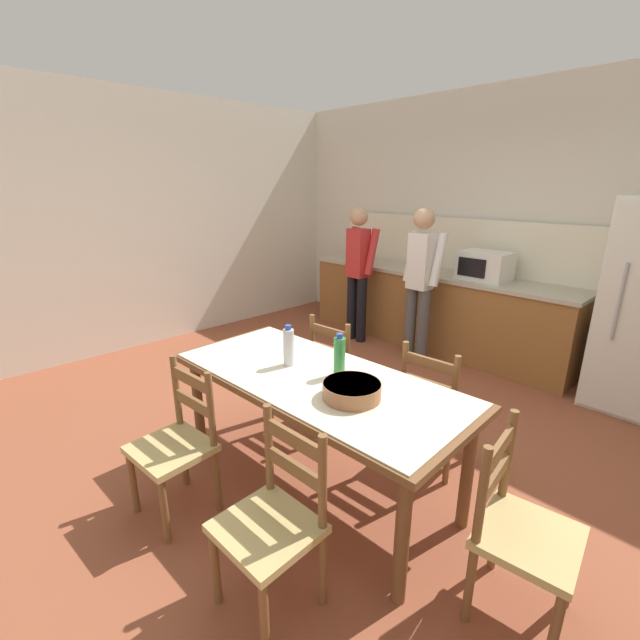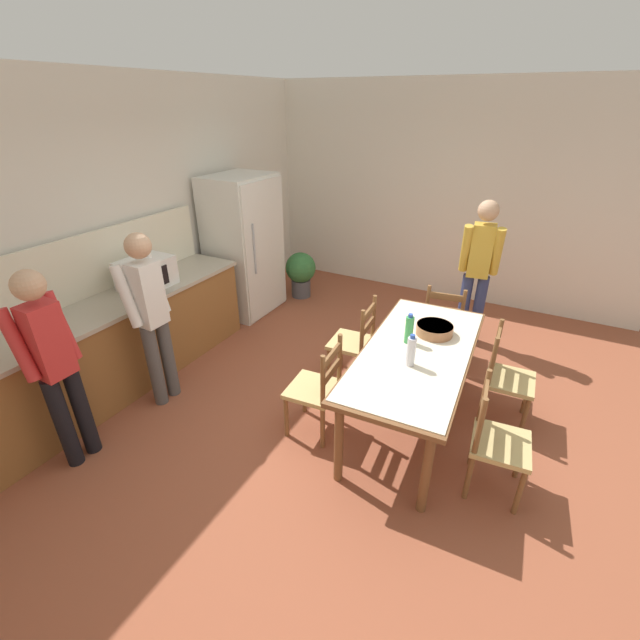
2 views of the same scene
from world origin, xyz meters
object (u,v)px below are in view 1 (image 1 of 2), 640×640
object	(u,v)px
chair_side_far_right	(435,407)
chair_head_end	(520,531)
microwave	(485,266)
bottle_off_centre	(339,356)
chair_side_near_left	(177,444)
serving_bowl	(352,389)
person_at_counter	(420,278)
bottle_near_centre	(289,347)
dining_table	(316,388)
chair_side_near_right	(273,522)
chair_side_far_left	(339,370)
person_at_sink	(358,268)

from	to	relation	value
chair_side_far_right	chair_head_end	xyz separation A→B (m)	(0.85, -0.69, 0.00)
microwave	bottle_off_centre	distance (m)	2.67
chair_side_near_left	chair_side_far_right	xyz separation A→B (m)	(0.81, 1.47, 0.00)
serving_bowl	chair_side_far_right	distance (m)	0.88
bottle_off_centre	person_at_counter	distance (m)	2.28
bottle_near_centre	serving_bowl	xyz separation A→B (m)	(0.58, -0.04, -0.07)
microwave	bottle_off_centre	size ratio (longest dim) A/B	1.85
dining_table	chair_side_near_right	bearing A→B (deg)	-56.35
microwave	serving_bowl	distance (m)	2.88
microwave	chair_head_end	xyz separation A→B (m)	(1.56, -2.70, -0.62)
chair_side_far_left	chair_head_end	distance (m)	1.84
microwave	chair_side_far_left	bearing A→B (deg)	-94.37
person_at_sink	chair_side_far_left	bearing A→B (deg)	-142.62
bottle_off_centre	serving_bowl	distance (m)	0.30
microwave	dining_table	xyz separation A→B (m)	(0.31, -2.75, -0.37)
dining_table	person_at_counter	size ratio (longest dim) A/B	1.18
microwave	serving_bowl	size ratio (longest dim) A/B	1.56
bottle_near_centre	chair_side_far_right	bearing A→B (deg)	49.19
chair_side_near_right	bottle_off_centre	bearing A→B (deg)	112.62
chair_head_end	bottle_off_centre	bearing A→B (deg)	79.48
chair_side_near_left	chair_head_end	distance (m)	1.84
serving_bowl	chair_head_end	xyz separation A→B (m)	(0.92, 0.10, -0.39)
chair_side_near_left	chair_side_far_left	size ratio (longest dim) A/B	1.00
chair_side_near_right	bottle_near_centre	bearing A→B (deg)	133.59
serving_bowl	bottle_off_centre	bearing A→B (deg)	147.24
microwave	person_at_sink	world-z (taller)	person_at_sink
serving_bowl	chair_side_far_left	xyz separation A→B (m)	(-0.80, 0.75, -0.39)
bottle_near_centre	chair_head_end	world-z (taller)	bottle_near_centre
bottle_off_centre	chair_side_near_right	size ratio (longest dim) A/B	0.30
dining_table	bottle_off_centre	xyz separation A→B (m)	(0.09, 0.11, 0.21)
bottle_near_centre	chair_head_end	bearing A→B (deg)	2.35
bottle_off_centre	chair_side_near_left	bearing A→B (deg)	-120.36
chair_side_near_left	chair_side_far_left	bearing A→B (deg)	87.34
bottle_near_centre	chair_head_end	size ratio (longest dim) A/B	0.30
bottle_near_centre	bottle_off_centre	size ratio (longest dim) A/B	1.00
chair_head_end	person_at_sink	bearing A→B (deg)	45.27
chair_side_far_right	chair_head_end	size ratio (longest dim) A/B	1.00
chair_side_near_left	person_at_sink	world-z (taller)	person_at_sink
dining_table	chair_side_near_right	world-z (taller)	chair_side_near_right
chair_side_near_right	serving_bowl	bearing A→B (deg)	98.75
bottle_off_centre	chair_side_near_right	distance (m)	1.00
chair_side_near_right	chair_head_end	bearing A→B (deg)	41.33
chair_head_end	chair_side_far_left	bearing A→B (deg)	61.76
chair_side_near_left	microwave	bearing A→B (deg)	83.38
person_at_sink	person_at_counter	distance (m)	0.90
microwave	serving_bowl	world-z (taller)	microwave
bottle_near_centre	person_at_sink	size ratio (longest dim) A/B	0.16
chair_head_end	person_at_sink	distance (m)	3.68
chair_side_far_left	chair_side_near_right	bearing A→B (deg)	119.14
bottle_near_centre	chair_side_near_right	bearing A→B (deg)	-44.27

